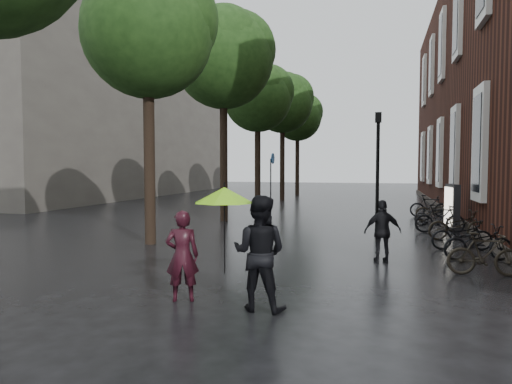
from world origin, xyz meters
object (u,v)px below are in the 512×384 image
(parked_bicycles, at_px, (448,221))
(lamp_post, at_px, (378,161))
(person_burgundy, at_px, (182,256))
(person_black, at_px, (259,253))
(pedestrian_walking, at_px, (383,231))
(ad_lightbox, at_px, (452,208))

(parked_bicycles, height_order, lamp_post, lamp_post)
(person_burgundy, relative_size, person_black, 0.84)
(parked_bicycles, distance_m, lamp_post, 3.10)
(parked_bicycles, bearing_deg, lamp_post, -166.82)
(person_burgundy, distance_m, lamp_post, 9.37)
(lamp_post, bearing_deg, person_burgundy, -109.89)
(pedestrian_walking, xyz_separation_m, parked_bicycles, (2.13, 5.07, -0.29))
(person_black, distance_m, pedestrian_walking, 4.67)
(parked_bicycles, height_order, ad_lightbox, ad_lightbox)
(ad_lightbox, bearing_deg, pedestrian_walking, -118.77)
(person_burgundy, distance_m, ad_lightbox, 11.65)
(person_burgundy, height_order, pedestrian_walking, person_burgundy)
(person_black, xyz_separation_m, parked_bicycles, (4.04, 9.32, -0.46))
(ad_lightbox, bearing_deg, lamp_post, -156.70)
(person_burgundy, xyz_separation_m, lamp_post, (3.13, 8.66, 1.70))
(ad_lightbox, distance_m, lamp_post, 3.38)
(pedestrian_walking, bearing_deg, parked_bicycles, -126.34)
(person_burgundy, distance_m, person_black, 1.40)
(pedestrian_walking, distance_m, lamp_post, 4.85)
(person_black, distance_m, lamp_post, 9.09)
(person_burgundy, height_order, ad_lightbox, ad_lightbox)
(person_burgundy, bearing_deg, parked_bicycles, -141.91)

